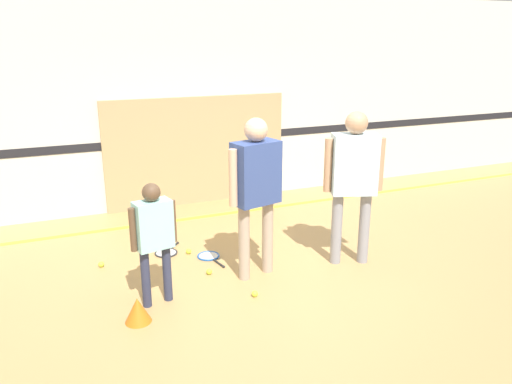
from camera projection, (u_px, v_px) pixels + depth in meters
The scene contains 14 objects.
ground_plane at pixel (268, 278), 5.50m from camera, with size 16.00×16.00×0.00m, color tan.
wall_back at pixel (190, 102), 7.61m from camera, with size 16.00×0.07×3.20m.
wall_panel at pixel (197, 151), 7.80m from camera, with size 2.87×0.05×1.68m.
floor_stripe at pixel (208, 216), 7.41m from camera, with size 14.40×0.10×0.01m.
person_instructor at pixel (256, 181), 5.26m from camera, with size 0.65×0.38×1.76m.
person_student_left at pixel (154, 231), 4.76m from camera, with size 0.46×0.26×1.24m.
person_student_right at pixel (354, 172), 5.58m from camera, with size 0.64×0.43×1.78m.
racket_spare_on_floor at pixel (167, 252), 6.14m from camera, with size 0.42×0.47×0.03m.
racket_second_spare at pixel (209, 257), 6.02m from camera, with size 0.32×0.53×0.03m.
tennis_ball_near_instructor at pixel (255, 294), 5.09m from camera, with size 0.07×0.07×0.07m, color #CCE038.
tennis_ball_by_spare_racket at pixel (189, 251), 6.11m from camera, with size 0.07×0.07×0.07m, color #CCE038.
tennis_ball_stray_left at pixel (101, 264), 5.75m from camera, with size 0.07×0.07×0.07m, color #CCE038.
tennis_ball_stray_right at pixel (209, 272), 5.58m from camera, with size 0.07×0.07×0.07m, color #CCE038.
training_cone at pixel (138, 310), 4.62m from camera, with size 0.25×0.25×0.24m.
Camera 1 is at (-2.05, -4.53, 2.53)m, focal length 35.00 mm.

